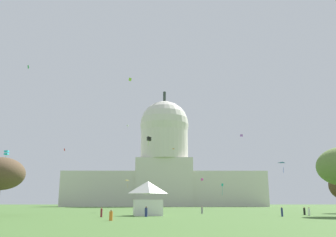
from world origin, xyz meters
The scene contains 22 objects.
capitol_building centered at (-0.66, 192.48, 23.56)m, with size 119.28×30.20×71.43m.
event_tent centered at (-3.24, 46.44, 3.27)m, with size 6.31×6.22×6.49m.
tree_west_near centered at (-32.61, 47.35, 8.02)m, with size 11.45×11.38×11.28m.
person_maroon_aisle_center centered at (-10.78, 39.05, 0.75)m, with size 0.43×0.43×1.62m.
person_navy_front_center centered at (21.08, 41.64, 0.81)m, with size 0.46×0.46×1.73m.
person_white_back_left centered at (27.96, 46.73, 0.70)m, with size 0.57×0.57×1.56m.
person_navy_lawn_far_right centered at (-3.19, 40.30, 0.81)m, with size 0.65×0.65×1.78m.
person_orange_edge_west centered at (-7.34, 27.13, 0.65)m, with size 0.63×0.63×1.47m.
person_grey_deep_crowd centered at (8.42, 58.45, 0.72)m, with size 0.48×0.48×1.60m.
person_black_mid_center centered at (28.35, 50.11, 0.72)m, with size 0.55×0.55×1.60m.
kite_turquoise_low centered at (20.06, 101.95, 7.87)m, with size 0.74×0.38×4.02m.
kite_red_mid centered at (-32.66, 90.34, 19.12)m, with size 0.63×0.87×0.89m.
kite_green_mid centered at (-29.32, 47.71, 30.76)m, with size 0.55×0.52×0.74m.
kite_blue_low centered at (27.36, 58.16, 11.14)m, with size 1.54×0.97×2.29m.
kite_black_mid centered at (-4.64, 77.13, 20.36)m, with size 1.46×1.43×2.48m.
kite_cyan_low centered at (-38.25, 61.43, 14.10)m, with size 0.94×0.92×3.87m.
kite_white_high centered at (-21.01, 168.72, 44.12)m, with size 1.02×1.03×2.33m.
kite_lime_high centered at (-11.65, 87.40, 42.20)m, with size 0.97×0.44×1.19m.
kite_gold_low centered at (-14.84, 118.36, 10.51)m, with size 1.81×1.57×2.65m.
kite_orange_mid centered at (3.76, 150.90, 28.33)m, with size 1.44×1.30×0.37m.
kite_magenta_low centered at (19.05, 161.53, 13.99)m, with size 1.36×1.34×1.21m.
kite_violet_mid centered at (31.14, 117.84, 29.03)m, with size 0.97×1.02×1.00m.
Camera 1 is at (0.25, -23.49, 2.47)m, focal length 37.73 mm.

